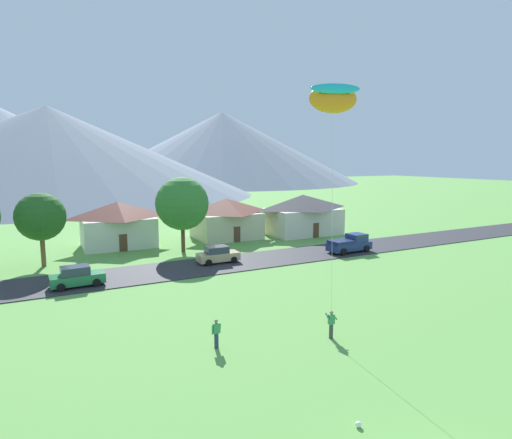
% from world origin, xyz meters
% --- Properties ---
extents(road_strip, '(160.00, 6.83, 0.08)m').
position_xyz_m(road_strip, '(0.00, 30.80, 0.04)').
color(road_strip, '#2D2D33').
rests_on(road_strip, ground).
extents(mountain_east_ridge, '(99.80, 99.80, 21.67)m').
position_xyz_m(mountain_east_ridge, '(-15.30, 123.11, 10.84)').
color(mountain_east_ridge, gray).
rests_on(mountain_east_ridge, ground).
extents(mountain_far_east_ridge, '(117.74, 117.74, 25.91)m').
position_xyz_m(mountain_far_east_ridge, '(-8.27, 129.53, 12.96)').
color(mountain_far_east_ridge, slate).
rests_on(mountain_far_east_ridge, ground).
extents(mountain_far_west_ridge, '(125.77, 125.77, 32.47)m').
position_xyz_m(mountain_far_west_ridge, '(66.02, 177.19, 16.24)').
color(mountain_far_west_ridge, gray).
rests_on(mountain_far_west_ridge, ground).
extents(house_leftmost, '(8.87, 6.64, 5.46)m').
position_xyz_m(house_leftmost, '(-2.99, 44.72, 2.83)').
color(house_leftmost, silver).
rests_on(house_leftmost, ground).
extents(house_left_center, '(10.55, 7.09, 5.57)m').
position_xyz_m(house_left_center, '(21.65, 41.84, 2.89)').
color(house_left_center, beige).
rests_on(house_left_center, ground).
extents(house_right_center, '(8.74, 7.41, 5.32)m').
position_xyz_m(house_right_center, '(10.89, 44.05, 2.76)').
color(house_right_center, beige).
rests_on(house_right_center, ground).
extents(tree_center, '(4.67, 4.67, 7.29)m').
position_xyz_m(tree_center, '(-11.20, 38.20, 4.93)').
color(tree_center, brown).
rests_on(tree_center, ground).
extents(tree_right_of_center, '(5.98, 5.98, 8.53)m').
position_xyz_m(tree_right_of_center, '(3.05, 38.25, 5.53)').
color(tree_right_of_center, '#4C3823').
rests_on(tree_right_of_center, ground).
extents(parked_car_green_west_end, '(4.28, 2.23, 1.68)m').
position_xyz_m(parked_car_green_west_end, '(-8.82, 29.36, 0.87)').
color(parked_car_green_west_end, '#237042').
rests_on(parked_car_green_west_end, road_strip).
extents(parked_car_tan_mid_east, '(4.25, 2.18, 1.68)m').
position_xyz_m(parked_car_tan_mid_east, '(4.58, 31.55, 0.87)').
color(parked_car_tan_mid_east, tan).
rests_on(parked_car_tan_mid_east, road_strip).
extents(pickup_truck_navy_east_side, '(5.28, 2.50, 1.99)m').
position_xyz_m(pickup_truck_navy_east_side, '(19.80, 29.30, 1.06)').
color(pickup_truck_navy_east_side, navy).
rests_on(pickup_truck_navy_east_side, road_strip).
extents(kite_flyer_with_kite, '(4.91, 5.56, 15.47)m').
position_xyz_m(kite_flyer_with_kite, '(6.46, 15.63, 14.26)').
color(kite_flyer_with_kite, '#3D3D42').
rests_on(kite_flyer_with_kite, ground).
extents(watcher_person, '(0.56, 0.24, 1.68)m').
position_xyz_m(watcher_person, '(-2.82, 13.51, 0.88)').
color(watcher_person, navy).
rests_on(watcher_person, ground).
extents(soccer_ball, '(0.24, 0.24, 0.24)m').
position_xyz_m(soccer_ball, '(-0.47, 4.43, 0.12)').
color(soccer_ball, white).
rests_on(soccer_ball, ground).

